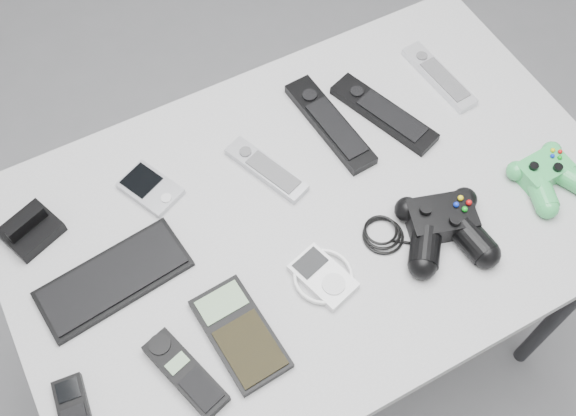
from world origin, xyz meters
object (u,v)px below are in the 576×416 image
pda_keyboard (114,278)px  remote_black_b (384,113)px  mp3_player (323,276)px  cordless_handset (185,373)px  controller_green (548,174)px  calculator (240,333)px  remote_silver_b (439,76)px  controller_black (444,226)px  pda (150,188)px  mobile_phone (73,409)px  remote_black_a (330,123)px  desk (313,228)px  remote_silver_a (266,169)px

pda_keyboard → remote_black_b: size_ratio=1.11×
remote_black_b → mp3_player: remote_black_b is taller
cordless_handset → controller_green: 0.72m
calculator → remote_silver_b: bearing=22.6°
remote_silver_b → controller_black: bearing=-128.4°
pda → controller_black: controller_black is taller
mobile_phone → controller_green: 0.89m
remote_black_a → calculator: bearing=-142.9°
remote_black_b → pda_keyboard: bearing=168.8°
desk → remote_black_b: bearing=28.8°
cordless_handset → pda_keyboard: bearing=84.8°
desk → cordless_handset: 0.37m
mobile_phone → mp3_player: (0.44, 0.01, 0.00)m
cordless_handset → mp3_player: size_ratio=1.43×
pda_keyboard → calculator: size_ratio=1.39×
remote_black_a → mobile_phone: size_ratio=2.36×
desk → remote_silver_a: bearing=107.9°
calculator → controller_black: bearing=-3.8°
controller_green → remote_silver_b: bearing=93.7°
pda_keyboard → cordless_handset: (0.04, -0.21, 0.00)m
pda → desk: bearing=-60.6°
cordless_handset → remote_black_b: bearing=11.3°
mp3_player → pda: bearing=106.2°
pda → cordless_handset: cordless_handset is taller
remote_silver_a → cordless_handset: 0.40m
remote_silver_a → controller_black: size_ratio=0.63×
calculator → controller_black: (0.39, 0.00, 0.02)m
remote_black_a → pda: bearing=171.4°
remote_silver_b → mp3_player: 0.50m
remote_black_b → controller_green: bearing=-74.8°
cordless_handset → mobile_phone: bearing=153.1°
mp3_player → controller_green: controller_green is taller
pda → mp3_player: bearing=-81.9°
desk → remote_silver_b: 0.40m
calculator → mp3_player: 0.17m
pda → calculator: same height
calculator → cordless_handset: bearing=-173.6°
pda_keyboard → calculator: calculator is taller
remote_black_a → calculator: 0.45m
remote_silver_a → pda: bearing=141.7°
remote_silver_b → mp3_player: bearing=-151.9°
mobile_phone → remote_black_a: bearing=31.1°
desk → mobile_phone: (-0.49, -0.13, 0.07)m
remote_black_a → mp3_player: bearing=-126.1°
calculator → desk: bearing=29.5°
remote_black_b → calculator: remote_black_b is taller
remote_black_a → remote_silver_b: (0.25, -0.00, -0.00)m
remote_silver_a → remote_silver_b: (0.41, 0.03, 0.00)m
desk → pda_keyboard: bearing=173.4°
remote_silver_a → mp3_player: bearing=-114.7°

